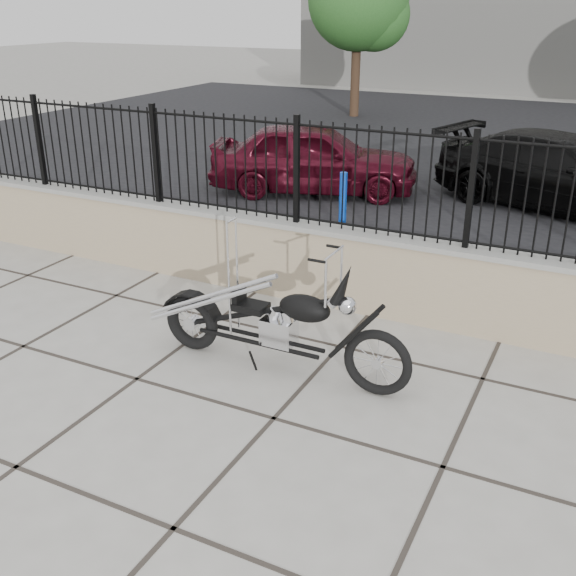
{
  "coord_description": "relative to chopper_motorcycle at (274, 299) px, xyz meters",
  "views": [
    {
      "loc": [
        2.34,
        -4.4,
        3.37
      ],
      "look_at": [
        -0.4,
        1.08,
        0.76
      ],
      "focal_mm": 42.0,
      "sensor_mm": 36.0,
      "label": 1
    }
  ],
  "objects": [
    {
      "name": "car_red",
      "position": [
        -2.46,
        6.32,
        -0.1
      ],
      "size": [
        4.17,
        2.72,
        1.32
      ],
      "primitive_type": "imported",
      "rotation": [
        0.0,
        0.0,
        1.9
      ],
      "color": "#430916",
      "rests_on": "parking_lot"
    },
    {
      "name": "iron_fence",
      "position": [
        0.4,
        1.72,
        0.8
      ],
      "size": [
        14.0,
        0.08,
        1.2
      ],
      "primitive_type": "cube",
      "color": "black",
      "rests_on": "retaining_wall"
    },
    {
      "name": "car_black",
      "position": [
        1.84,
        7.23,
        -0.12
      ],
      "size": [
        4.76,
        3.01,
        1.28
      ],
      "primitive_type": "imported",
      "rotation": [
        0.0,
        0.0,
        1.28
      ],
      "color": "black",
      "rests_on": "parking_lot"
    },
    {
      "name": "bollard_a",
      "position": [
        -1.02,
        4.24,
        -0.27
      ],
      "size": [
        0.15,
        0.15,
        0.98
      ],
      "primitive_type": "cylinder",
      "rotation": [
        0.0,
        0.0,
        0.31
      ],
      "color": "#0C41B5",
      "rests_on": "ground_plane"
    },
    {
      "name": "chopper_motorcycle",
      "position": [
        0.0,
        0.0,
        0.0
      ],
      "size": [
        2.53,
        0.45,
        1.52
      ],
      "primitive_type": null,
      "rotation": [
        0.0,
        0.0,
        0.0
      ],
      "color": "black",
      "rests_on": "ground_plane"
    },
    {
      "name": "retaining_wall",
      "position": [
        0.4,
        1.72,
        -0.28
      ],
      "size": [
        14.0,
        0.36,
        0.96
      ],
      "primitive_type": "cube",
      "color": "gray",
      "rests_on": "ground_plane"
    },
    {
      "name": "parking_lot",
      "position": [
        0.4,
        11.72,
        -0.76
      ],
      "size": [
        30.0,
        30.0,
        0.0
      ],
      "primitive_type": "plane",
      "color": "black",
      "rests_on": "ground"
    },
    {
      "name": "ground_plane",
      "position": [
        0.4,
        -0.78,
        -0.76
      ],
      "size": [
        90.0,
        90.0,
        0.0
      ],
      "primitive_type": "plane",
      "color": "#99968E",
      "rests_on": "ground"
    }
  ]
}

